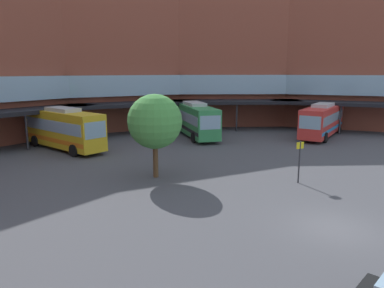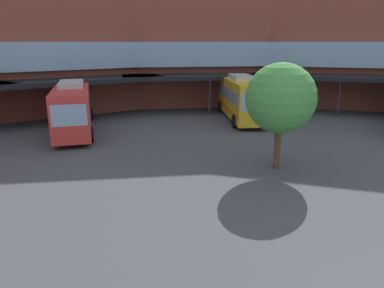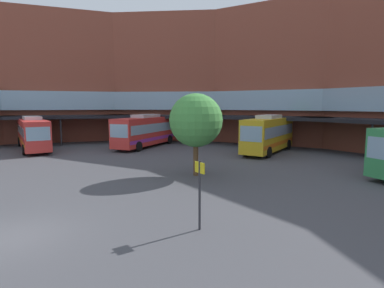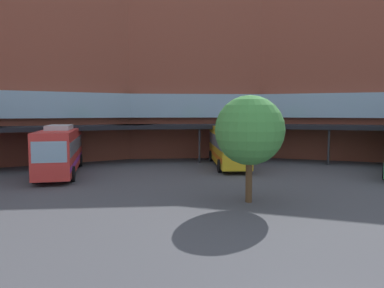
{
  "view_description": "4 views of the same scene",
  "coord_description": "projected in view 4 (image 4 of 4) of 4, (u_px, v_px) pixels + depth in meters",
  "views": [
    {
      "loc": [
        -17.91,
        -1.1,
        7.43
      ],
      "look_at": [
        2.92,
        9.05,
        2.79
      ],
      "focal_mm": 34.55,
      "sensor_mm": 36.0,
      "label": 1
    },
    {
      "loc": [
        -7.37,
        -4.23,
        6.89
      ],
      "look_at": [
        -1.97,
        10.7,
        2.37
      ],
      "focal_mm": 33.82,
      "sensor_mm": 36.0,
      "label": 2
    },
    {
      "loc": [
        9.97,
        -8.67,
        5.03
      ],
      "look_at": [
        2.68,
        14.31,
        1.99
      ],
      "focal_mm": 28.96,
      "sensor_mm": 36.0,
      "label": 3
    },
    {
      "loc": [
        -5.3,
        -5.67,
        4.92
      ],
      "look_at": [
        1.04,
        14.43,
        3.1
      ],
      "focal_mm": 34.21,
      "sensor_mm": 36.0,
      "label": 4
    }
  ],
  "objects": [
    {
      "name": "station_building",
      "position": [
        153.0,
        64.0,
        26.07
      ],
      "size": [
        77.29,
        45.22,
        17.55
      ],
      "color": "brown",
      "rests_on": "ground"
    },
    {
      "name": "bus_5",
      "position": [
        228.0,
        144.0,
        33.25
      ],
      "size": [
        4.91,
        10.41,
        4.0
      ],
      "rotation": [
        0.0,
        0.0,
        4.46
      ],
      "color": "gold",
      "rests_on": "ground"
    },
    {
      "name": "bus_2",
      "position": [
        60.0,
        149.0,
        29.26
      ],
      "size": [
        3.52,
        11.34,
        3.92
      ],
      "rotation": [
        0.0,
        0.0,
        4.63
      ],
      "color": "red",
      "rests_on": "ground"
    },
    {
      "name": "plaza_tree",
      "position": [
        250.0,
        130.0,
        19.77
      ],
      "size": [
        3.79,
        3.79,
        5.86
      ],
      "color": "brown",
      "rests_on": "ground"
    }
  ]
}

